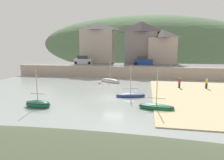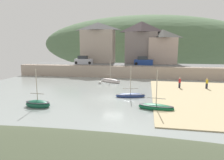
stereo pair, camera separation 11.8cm
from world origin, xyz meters
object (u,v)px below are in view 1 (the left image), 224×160
at_px(waterfront_building_right, 162,46).
at_px(parked_car_near_slipway, 83,61).
at_px(waterfront_building_left, 98,42).
at_px(waterfront_building_centre, 141,42).
at_px(mooring_buoy, 100,83).
at_px(dinghy_open_wooden, 110,81).
at_px(person_near_water, 207,83).
at_px(rowboat_small_beached, 131,95).
at_px(person_on_slipway, 179,82).
at_px(fishing_boat_green, 156,107).
at_px(motorboat_with_cabin, 38,104).
at_px(parked_car_by_wall, 143,61).

relative_size(waterfront_building_right, parked_car_near_slipway, 1.96).
bearing_deg(waterfront_building_left, waterfront_building_right, 0.00).
bearing_deg(waterfront_building_centre, mooring_buoy, -111.69).
bearing_deg(dinghy_open_wooden, person_near_water, 16.11).
xyz_separation_m(waterfront_building_right, rowboat_small_beached, (-5.46, -24.64, -6.28)).
bearing_deg(person_near_water, person_on_slipway, -177.39).
relative_size(fishing_boat_green, motorboat_with_cabin, 1.00).
bearing_deg(person_on_slipway, waterfront_building_right, 95.20).
distance_m(fishing_boat_green, motorboat_with_cabin, 12.74).
distance_m(dinghy_open_wooden, motorboat_with_cabin, 16.91).
bearing_deg(parked_car_near_slipway, person_near_water, -29.53).
bearing_deg(person_on_slipway, parked_car_by_wall, 113.87).
xyz_separation_m(waterfront_building_right, motorboat_with_cabin, (-15.06, -30.61, -6.21)).
xyz_separation_m(rowboat_small_beached, person_near_water, (11.12, 6.92, 0.75)).
xyz_separation_m(person_near_water, mooring_buoy, (-17.22, 1.39, -0.80)).
xyz_separation_m(fishing_boat_green, rowboat_small_beached, (-3.07, 4.64, -0.03)).
relative_size(motorboat_with_cabin, mooring_buoy, 7.15).
xyz_separation_m(waterfront_building_centre, parked_car_by_wall, (0.76, -4.50, -4.34)).
relative_size(dinghy_open_wooden, parked_car_near_slipway, 1.05).
height_order(parked_car_by_wall, person_on_slipway, parked_car_by_wall).
distance_m(waterfront_building_centre, rowboat_small_beached, 25.70).
bearing_deg(mooring_buoy, waterfront_building_right, 54.72).
bearing_deg(fishing_boat_green, waterfront_building_centre, 104.62).
bearing_deg(parked_car_near_slipway, dinghy_open_wooden, -50.79).
distance_m(waterfront_building_right, parked_car_near_slipway, 19.22).
xyz_separation_m(waterfront_building_centre, person_near_water, (10.72, -17.72, -6.56)).
distance_m(rowboat_small_beached, mooring_buoy, 10.30).
height_order(motorboat_with_cabin, parked_car_near_slipway, parked_car_near_slipway).
bearing_deg(person_near_water, parked_car_by_wall, 127.00).
xyz_separation_m(dinghy_open_wooden, rowboat_small_beached, (4.60, -10.19, -0.05)).
distance_m(rowboat_small_beached, person_on_slipway, 9.81).
bearing_deg(waterfront_building_left, parked_car_near_slipway, -118.56).
height_order(waterfront_building_centre, fishing_boat_green, waterfront_building_centre).
bearing_deg(fishing_boat_green, mooring_buoy, 134.70).
bearing_deg(mooring_buoy, person_on_slipway, -6.81).
bearing_deg(person_on_slipway, mooring_buoy, 173.19).
distance_m(rowboat_small_beached, person_near_water, 13.12).
distance_m(person_on_slipway, person_near_water, 4.04).
distance_m(waterfront_building_left, rowboat_small_beached, 27.75).
bearing_deg(parked_car_by_wall, dinghy_open_wooden, -113.59).
bearing_deg(waterfront_building_centre, parked_car_by_wall, -80.47).
xyz_separation_m(person_on_slipway, person_near_water, (4.03, 0.18, 0.00)).
height_order(rowboat_small_beached, parked_car_by_wall, parked_car_by_wall).
xyz_separation_m(parked_car_near_slipway, parked_car_by_wall, (14.09, 0.00, 0.00)).
height_order(parked_car_near_slipway, mooring_buoy, parked_car_near_slipway).
bearing_deg(person_near_water, mooring_buoy, 175.38).
height_order(waterfront_building_left, fishing_boat_green, waterfront_building_left).
bearing_deg(parked_car_near_slipway, mooring_buoy, -60.72).
height_order(rowboat_small_beached, mooring_buoy, rowboat_small_beached).
relative_size(waterfront_building_centre, fishing_boat_green, 2.31).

